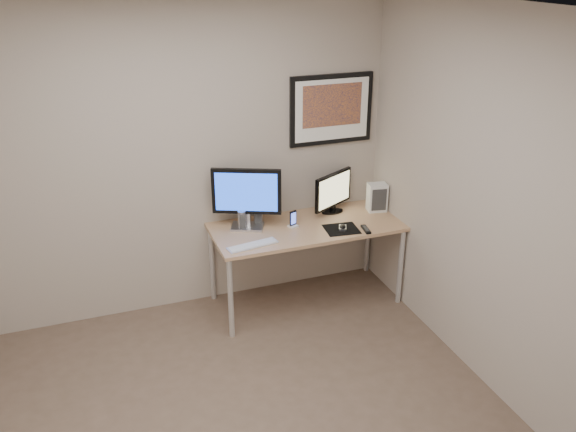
% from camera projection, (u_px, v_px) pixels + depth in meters
% --- Properties ---
extents(floor, '(3.60, 3.60, 0.00)m').
position_uv_depth(floor, '(239.00, 430.00, 3.96)').
color(floor, brown).
rests_on(floor, ground).
extents(room, '(3.60, 3.60, 3.60)m').
position_uv_depth(room, '(210.00, 170.00, 3.69)').
color(room, white).
rests_on(room, ground).
extents(desk, '(1.60, 0.70, 0.73)m').
position_uv_depth(desk, '(306.00, 232.00, 5.17)').
color(desk, '#AD7E53').
rests_on(desk, floor).
extents(framed_art, '(0.75, 0.04, 0.60)m').
position_uv_depth(framed_art, '(331.00, 109.00, 5.19)').
color(framed_art, black).
rests_on(framed_art, room).
extents(monitor_large, '(0.54, 0.27, 0.52)m').
position_uv_depth(monitor_large, '(247.00, 196.00, 4.99)').
color(monitor_large, '#A8A8AD').
rests_on(monitor_large, desk).
extents(monitor_tv, '(0.42, 0.25, 0.37)m').
position_uv_depth(monitor_tv, '(333.00, 192.00, 5.32)').
color(monitor_tv, black).
rests_on(monitor_tv, desk).
extents(speaker_left, '(0.07, 0.07, 0.16)m').
position_uv_depth(speaker_left, '(242.00, 220.00, 5.04)').
color(speaker_left, '#A8A8AD').
rests_on(speaker_left, desk).
extents(speaker_right, '(0.10, 0.10, 0.20)m').
position_uv_depth(speaker_right, '(258.00, 213.00, 5.15)').
color(speaker_right, '#A8A8AD').
rests_on(speaker_right, desk).
extents(phone_dock, '(0.09, 0.09, 0.15)m').
position_uv_depth(phone_dock, '(293.00, 219.00, 5.09)').
color(phone_dock, black).
rests_on(phone_dock, desk).
extents(keyboard, '(0.43, 0.18, 0.01)m').
position_uv_depth(keyboard, '(253.00, 245.00, 4.79)').
color(keyboard, silver).
rests_on(keyboard, desk).
extents(mousepad, '(0.30, 0.27, 0.00)m').
position_uv_depth(mousepad, '(341.00, 229.00, 5.07)').
color(mousepad, black).
rests_on(mousepad, desk).
extents(mouse, '(0.09, 0.11, 0.03)m').
position_uv_depth(mouse, '(343.00, 227.00, 5.07)').
color(mouse, black).
rests_on(mouse, mousepad).
extents(remote, '(0.07, 0.17, 0.02)m').
position_uv_depth(remote, '(366.00, 229.00, 5.05)').
color(remote, black).
rests_on(remote, desk).
extents(fan_unit, '(0.18, 0.15, 0.25)m').
position_uv_depth(fan_unit, '(377.00, 197.00, 5.40)').
color(fan_unit, silver).
rests_on(fan_unit, desk).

